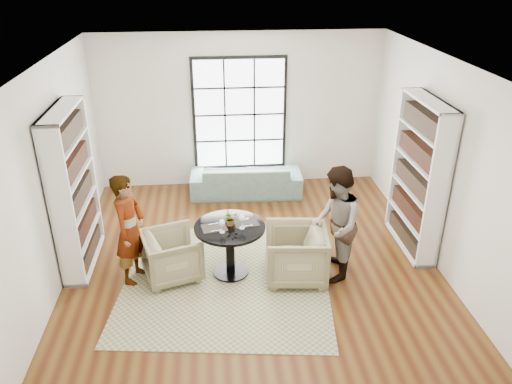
{
  "coord_description": "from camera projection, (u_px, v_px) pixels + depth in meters",
  "views": [
    {
      "loc": [
        -0.55,
        -6.37,
        4.29
      ],
      "look_at": [
        0.08,
        0.4,
        1.01
      ],
      "focal_mm": 35.0,
      "sensor_mm": 36.0,
      "label": 1
    }
  ],
  "objects": [
    {
      "name": "person_left",
      "position": [
        130.0,
        229.0,
        6.91
      ],
      "size": [
        0.56,
        0.69,
        1.64
      ],
      "primitive_type": "imported",
      "rotation": [
        0.0,
        0.0,
        1.25
      ],
      "color": "gray",
      "rests_on": "ground"
    },
    {
      "name": "armchair_right",
      "position": [
        296.0,
        254.0,
        7.12
      ],
      "size": [
        0.94,
        0.92,
        0.79
      ],
      "primitive_type": "imported",
      "rotation": [
        0.0,
        0.0,
        -1.67
      ],
      "color": "tan",
      "rests_on": "ground"
    },
    {
      "name": "cutlery_right",
      "position": [
        246.0,
        222.0,
        7.1
      ],
      "size": [
        0.18,
        0.24,
        0.01
      ],
      "primitive_type": null,
      "rotation": [
        0.0,
        0.0,
        0.18
      ],
      "color": "silver",
      "rests_on": "placemat_right"
    },
    {
      "name": "pedestal_table",
      "position": [
        230.0,
        240.0,
        7.12
      ],
      "size": [
        1.01,
        1.01,
        0.8
      ],
      "rotation": [
        0.0,
        0.0,
        0.18
      ],
      "color": "black",
      "rests_on": "ground"
    },
    {
      "name": "person_right",
      "position": [
        336.0,
        225.0,
        6.97
      ],
      "size": [
        0.77,
        0.92,
        1.7
      ],
      "primitive_type": "imported",
      "rotation": [
        0.0,
        0.0,
        -1.73
      ],
      "color": "gray",
      "rests_on": "ground"
    },
    {
      "name": "room_shell",
      "position": [
        250.0,
        173.0,
        7.56
      ],
      "size": [
        6.0,
        6.01,
        6.0
      ],
      "color": "silver",
      "rests_on": "ground"
    },
    {
      "name": "armchair_left",
      "position": [
        172.0,
        256.0,
        7.15
      ],
      "size": [
        0.98,
        0.96,
        0.71
      ],
      "primitive_type": "imported",
      "rotation": [
        0.0,
        0.0,
        1.88
      ],
      "color": "tan",
      "rests_on": "ground"
    },
    {
      "name": "placemat_right",
      "position": [
        246.0,
        223.0,
        7.1
      ],
      "size": [
        0.38,
        0.32,
        0.01
      ],
      "primitive_type": "cube",
      "rotation": [
        0.0,
        0.0,
        0.18
      ],
      "color": "black",
      "rests_on": "pedestal_table"
    },
    {
      "name": "wine_glass_right",
      "position": [
        242.0,
        219.0,
        6.9
      ],
      "size": [
        0.1,
        0.1,
        0.21
      ],
      "color": "silver",
      "rests_on": "pedestal_table"
    },
    {
      "name": "wine_glass_left",
      "position": [
        222.0,
        223.0,
        6.8
      ],
      "size": [
        0.09,
        0.09,
        0.2
      ],
      "color": "silver",
      "rests_on": "pedestal_table"
    },
    {
      "name": "sofa",
      "position": [
        246.0,
        178.0,
        9.69
      ],
      "size": [
        2.17,
        0.92,
        0.62
      ],
      "primitive_type": "imported",
      "rotation": [
        0.0,
        0.0,
        3.1
      ],
      "color": "gray",
      "rests_on": "ground"
    },
    {
      "name": "rug",
      "position": [
        226.0,
        280.0,
        7.2
      ],
      "size": [
        3.24,
        3.24,
        0.01
      ],
      "primitive_type": "cube",
      "rotation": [
        0.0,
        0.0,
        -0.12
      ],
      "color": "tan",
      "rests_on": "ground"
    },
    {
      "name": "cutlery_left",
      "position": [
        214.0,
        227.0,
        6.97
      ],
      "size": [
        0.18,
        0.24,
        0.01
      ],
      "primitive_type": null,
      "rotation": [
        0.0,
        0.0,
        0.18
      ],
      "color": "silver",
      "rests_on": "placemat_left"
    },
    {
      "name": "ground",
      "position": [
        253.0,
        263.0,
        7.62
      ],
      "size": [
        6.0,
        6.0,
        0.0
      ],
      "primitive_type": "plane",
      "color": "brown"
    },
    {
      "name": "placemat_left",
      "position": [
        214.0,
        228.0,
        6.97
      ],
      "size": [
        0.38,
        0.32,
        0.01
      ],
      "primitive_type": "cube",
      "rotation": [
        0.0,
        0.0,
        0.18
      ],
      "color": "black",
      "rests_on": "pedestal_table"
    },
    {
      "name": "flower_centerpiece",
      "position": [
        231.0,
        218.0,
        7.01
      ],
      "size": [
        0.23,
        0.22,
        0.21
      ],
      "primitive_type": "imported",
      "rotation": [
        0.0,
        0.0,
        0.34
      ],
      "color": "gray",
      "rests_on": "pedestal_table"
    }
  ]
}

